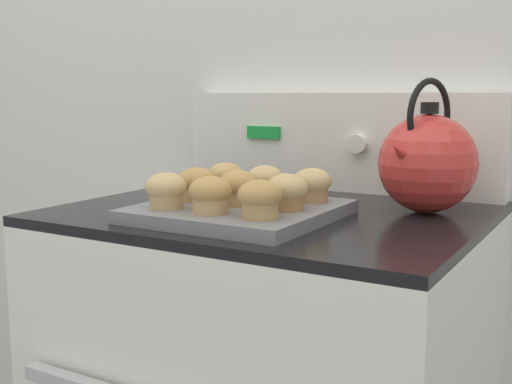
{
  "coord_description": "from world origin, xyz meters",
  "views": [
    {
      "loc": [
        0.55,
        -0.69,
        1.14
      ],
      "look_at": [
        0.02,
        0.23,
        0.98
      ],
      "focal_mm": 45.0,
      "sensor_mm": 36.0,
      "label": 1
    }
  ],
  "objects": [
    {
      "name": "tea_kettle",
      "position": [
        0.25,
        0.42,
        1.03
      ],
      "size": [
        0.17,
        0.2,
        0.23
      ],
      "color": "red",
      "rests_on": "stove_range"
    },
    {
      "name": "control_panel",
      "position": [
        0.0,
        0.59,
        1.04
      ],
      "size": [
        0.72,
        0.07,
        0.21
      ],
      "color": "white",
      "rests_on": "stove_range"
    },
    {
      "name": "muffin_r2_c0",
      "position": [
        -0.09,
        0.3,
        0.99
      ],
      "size": [
        0.07,
        0.07,
        0.06
      ],
      "color": "tan",
      "rests_on": "muffin_pan"
    },
    {
      "name": "muffin_r1_c0",
      "position": [
        -0.09,
        0.21,
        0.99
      ],
      "size": [
        0.07,
        0.07,
        0.06
      ],
      "color": "tan",
      "rests_on": "muffin_pan"
    },
    {
      "name": "muffin_r0_c2",
      "position": [
        0.08,
        0.13,
        0.99
      ],
      "size": [
        0.07,
        0.07,
        0.06
      ],
      "color": "tan",
      "rests_on": "muffin_pan"
    },
    {
      "name": "muffin_r2_c2",
      "position": [
        0.08,
        0.3,
        0.99
      ],
      "size": [
        0.07,
        0.07,
        0.06
      ],
      "color": "#A37A4C",
      "rests_on": "muffin_pan"
    },
    {
      "name": "muffin_r0_c1",
      "position": [
        -0.01,
        0.12,
        0.99
      ],
      "size": [
        0.07,
        0.07,
        0.06
      ],
      "color": "tan",
      "rests_on": "muffin_pan"
    },
    {
      "name": "wall_back",
      "position": [
        0.0,
        0.65,
        1.2
      ],
      "size": [
        8.0,
        0.05,
        2.4
      ],
      "color": "silver",
      "rests_on": "ground_plane"
    },
    {
      "name": "muffin_r0_c0",
      "position": [
        -0.09,
        0.13,
        0.99
      ],
      "size": [
        0.07,
        0.07,
        0.06
      ],
      "color": "tan",
      "rests_on": "muffin_pan"
    },
    {
      "name": "muffin_r1_c2",
      "position": [
        0.08,
        0.21,
        0.99
      ],
      "size": [
        0.07,
        0.07,
        0.06
      ],
      "color": "olive",
      "rests_on": "muffin_pan"
    },
    {
      "name": "muffin_pan",
      "position": [
        -0.01,
        0.21,
        0.95
      ],
      "size": [
        0.31,
        0.31,
        0.02
      ],
      "color": "slate",
      "rests_on": "stove_range"
    },
    {
      "name": "muffin_r2_c1",
      "position": [
        -0.01,
        0.3,
        0.99
      ],
      "size": [
        0.07,
        0.07,
        0.06
      ],
      "color": "tan",
      "rests_on": "muffin_pan"
    },
    {
      "name": "muffin_r1_c1",
      "position": [
        -0.01,
        0.21,
        0.99
      ],
      "size": [
        0.07,
        0.07,
        0.06
      ],
      "color": "tan",
      "rests_on": "muffin_pan"
    }
  ]
}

